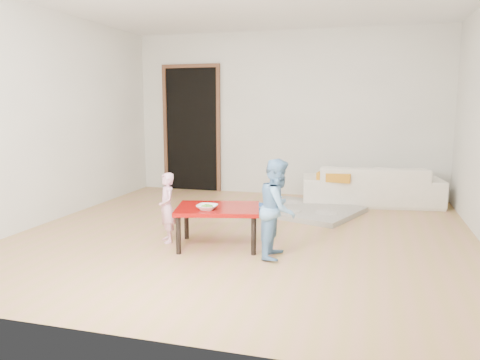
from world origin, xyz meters
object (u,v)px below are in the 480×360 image
at_px(red_table, 218,227).
at_px(child_pink, 167,208).
at_px(sofa, 371,185).
at_px(child_blue, 278,208).
at_px(basin, 252,210).
at_px(bowl, 207,207).

height_order(red_table, child_pink, child_pink).
relative_size(sofa, child_pink, 2.64).
relative_size(sofa, child_blue, 2.07).
height_order(child_pink, basin, child_pink).
relative_size(red_table, basin, 2.14).
distance_m(red_table, child_blue, 0.72).
xyz_separation_m(bowl, child_pink, (-0.51, 0.17, -0.07)).
height_order(red_table, child_blue, child_blue).
xyz_separation_m(red_table, child_pink, (-0.57, 0.01, 0.16)).
xyz_separation_m(bowl, child_blue, (0.71, 0.00, 0.03)).
relative_size(red_table, bowl, 4.07).
xyz_separation_m(sofa, child_pink, (-2.07, -2.56, 0.08)).
relative_size(red_table, child_pink, 1.12).
height_order(sofa, bowl, sofa).
distance_m(bowl, basin, 1.70).
bearing_deg(sofa, child_pink, 43.15).
bearing_deg(child_blue, basin, 22.88).
relative_size(child_pink, basin, 1.90).
bearing_deg(red_table, child_pink, 178.70).
bearing_deg(child_blue, red_table, 77.78).
bearing_deg(red_table, sofa, 59.83).
height_order(bowl, basin, bowl).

